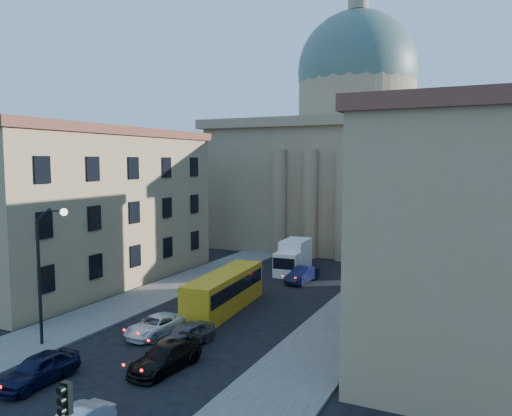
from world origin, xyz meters
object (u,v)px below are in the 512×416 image
Objects in this scene: city_bus at (225,290)px; box_truck at (293,258)px; street_lamp at (45,264)px; car_left_near at (38,369)px.

box_truck is at bearing 85.10° from city_bus.
box_truck is (-0.01, 14.59, 0.00)m from city_bus.
city_bus is (6.17, 11.67, -3.70)m from street_lamp.
city_bus is (2.45, 15.58, 0.81)m from car_left_near.
car_left_near is 30.28m from box_truck.
box_truck is at bearing 76.79° from street_lamp.
car_left_near is at bearing -103.87° from city_bus.
car_left_near is (3.71, -3.91, -4.51)m from street_lamp.
city_bus is at bearing -94.04° from box_truck.
city_bus is 1.70× the size of box_truck.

